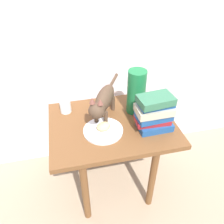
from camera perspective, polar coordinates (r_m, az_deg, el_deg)
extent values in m
plane|color=gray|center=(1.81, 0.00, -17.32)|extent=(6.00, 6.00, 0.00)
cube|color=silver|center=(1.49, -3.75, 22.74)|extent=(4.00, 0.04, 2.20)
cube|color=brown|center=(1.38, 0.00, -3.16)|extent=(0.75, 0.57, 0.03)
cylinder|color=brown|center=(1.44, -6.76, -18.93)|extent=(0.04, 0.04, 0.56)
cylinder|color=brown|center=(1.51, 10.14, -15.77)|extent=(0.04, 0.04, 0.56)
cylinder|color=brown|center=(1.71, -8.62, -7.25)|extent=(0.04, 0.04, 0.56)
cylinder|color=brown|center=(1.77, 5.20, -5.15)|extent=(0.04, 0.04, 0.56)
cylinder|color=white|center=(1.30, -2.23, -4.67)|extent=(0.23, 0.23, 0.01)
ellipsoid|color=#E0BC7A|center=(1.28, -2.11, -3.63)|extent=(0.09, 0.08, 0.05)
cylinder|color=#4C3828|center=(1.32, -1.56, -1.59)|extent=(0.02, 0.02, 0.10)
cylinder|color=#4C3828|center=(1.34, -4.03, -1.17)|extent=(0.02, 0.02, 0.10)
cylinder|color=#4C3828|center=(1.44, 0.25, 2.23)|extent=(0.02, 0.02, 0.10)
cylinder|color=#4C3828|center=(1.46, -2.03, 2.59)|extent=(0.02, 0.02, 0.10)
ellipsoid|color=#4C3828|center=(1.34, -1.81, 3.57)|extent=(0.20, 0.27, 0.11)
sphere|color=#4C3828|center=(1.22, -3.89, 0.33)|extent=(0.09, 0.09, 0.09)
cone|color=brown|center=(1.17, -3.00, 2.61)|extent=(0.03, 0.03, 0.03)
cone|color=brown|center=(1.19, -5.02, 2.92)|extent=(0.03, 0.03, 0.03)
cylinder|color=#4C3828|center=(1.50, 0.42, 7.98)|extent=(0.09, 0.15, 0.02)
cube|color=#1E4C8C|center=(1.34, 10.62, -3.28)|extent=(0.19, 0.13, 0.04)
cube|color=maroon|center=(1.32, 10.04, -1.92)|extent=(0.20, 0.12, 0.03)
cube|color=#1E4C8C|center=(1.30, 10.46, -0.80)|extent=(0.20, 0.13, 0.04)
cube|color=#BCB299|center=(1.27, 10.56, 0.57)|extent=(0.20, 0.13, 0.04)
cube|color=#1E4C8C|center=(1.26, 10.97, 2.11)|extent=(0.19, 0.12, 0.03)
cube|color=#336B4C|center=(1.23, 10.92, 2.98)|extent=(0.20, 0.14, 0.04)
cylinder|color=#196B38|center=(1.39, 6.10, 5.05)|extent=(0.11, 0.11, 0.28)
cylinder|color=silver|center=(1.46, -11.63, 1.49)|extent=(0.07, 0.07, 0.08)
cylinder|color=silver|center=(1.47, -11.54, 0.84)|extent=(0.06, 0.06, 0.04)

